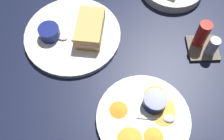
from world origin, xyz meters
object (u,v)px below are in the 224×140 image
at_px(spoon_by_gravy_ramekin, 164,118).
at_px(plate_sandwich_main, 73,36).
at_px(sandwich_half_near, 90,27).
at_px(ramekin_dark_sauce, 49,32).
at_px(plate_chips_companion, 143,118).
at_px(ramekin_light_gravy, 155,101).
at_px(spoon_by_dark_ramekin, 67,38).
at_px(condiment_caddy, 205,42).

bearing_deg(spoon_by_gravy_ramekin, plate_sandwich_main, -138.22).
xyz_separation_m(sandwich_half_near, ramekin_dark_sauce, (0.01, -0.12, -0.01)).
distance_m(plate_chips_companion, ramekin_light_gravy, 0.05).
relative_size(ramekin_dark_sauce, plate_chips_companion, 0.26).
distance_m(spoon_by_dark_ramekin, ramekin_light_gravy, 0.32).
xyz_separation_m(plate_sandwich_main, plate_chips_companion, (0.27, 0.19, 0.00)).
bearing_deg(spoon_by_dark_ramekin, ramekin_light_gravy, 47.83).
distance_m(plate_sandwich_main, spoon_by_dark_ramekin, 0.02).
height_order(plate_sandwich_main, condiment_caddy, condiment_caddy).
height_order(sandwich_half_near, plate_chips_companion, sandwich_half_near).
bearing_deg(condiment_caddy, plate_chips_companion, -42.13).
distance_m(plate_sandwich_main, plate_chips_companion, 0.33).
height_order(spoon_by_dark_ramekin, condiment_caddy, condiment_caddy).
bearing_deg(condiment_caddy, spoon_by_dark_ramekin, -95.13).
distance_m(ramekin_light_gravy, condiment_caddy, 0.25).
bearing_deg(spoon_by_gravy_ramekin, condiment_caddy, 146.73).
bearing_deg(spoon_by_gravy_ramekin, spoon_by_dark_ramekin, -134.83).
height_order(plate_chips_companion, condiment_caddy, condiment_caddy).
relative_size(ramekin_dark_sauce, ramekin_light_gravy, 1.02).
bearing_deg(sandwich_half_near, spoon_by_gravy_ramekin, 33.76).
xyz_separation_m(ramekin_dark_sauce, plate_chips_companion, (0.27, 0.26, -0.03)).
relative_size(spoon_by_dark_ramekin, condiment_caddy, 1.04).
bearing_deg(plate_chips_companion, spoon_by_dark_ramekin, -140.50).
distance_m(spoon_by_dark_ramekin, plate_chips_companion, 0.33).
bearing_deg(plate_chips_companion, ramekin_light_gravy, 140.19).
bearing_deg(spoon_by_gravy_ramekin, ramekin_light_gravy, -153.87).
bearing_deg(spoon_by_dark_ramekin, plate_chips_companion, 39.50).
relative_size(sandwich_half_near, condiment_caddy, 1.49).
bearing_deg(ramekin_light_gravy, ramekin_dark_sauce, -128.54).
xyz_separation_m(spoon_by_dark_ramekin, ramekin_light_gravy, (0.22, 0.24, 0.02)).
bearing_deg(condiment_caddy, ramekin_dark_sauce, -96.27).
relative_size(spoon_by_dark_ramekin, spoon_by_gravy_ramekin, 1.00).
xyz_separation_m(plate_sandwich_main, ramekin_dark_sauce, (0.00, -0.07, 0.03)).
height_order(plate_sandwich_main, ramekin_dark_sauce, ramekin_dark_sauce).
bearing_deg(spoon_by_gravy_ramekin, plate_chips_companion, -95.32).
height_order(plate_sandwich_main, sandwich_half_near, sandwich_half_near).
relative_size(ramekin_light_gravy, spoon_by_gravy_ramekin, 0.61).
bearing_deg(sandwich_half_near, ramekin_light_gravy, 34.96).
bearing_deg(ramekin_dark_sauce, spoon_by_gravy_ramekin, 48.72).
distance_m(plate_sandwich_main, ramekin_light_gravy, 0.32).
bearing_deg(ramekin_dark_sauce, condiment_caddy, 83.73).
distance_m(ramekin_dark_sauce, plate_chips_companion, 0.37).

